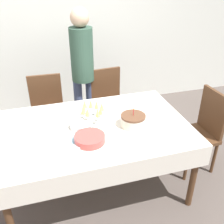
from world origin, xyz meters
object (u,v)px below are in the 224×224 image
Objects in this scene: dining_chair_far_left at (48,110)px; dining_chair_far_right at (108,102)px; birthday_cake at (133,120)px; person_standing at (82,64)px; plate_stack_main at (90,139)px; plate_stack_dessert at (81,125)px; dining_chair_right_end at (202,128)px; champagne_tray at (92,111)px.

dining_chair_far_right is (0.78, -0.00, 0.00)m from dining_chair_far_left.
dining_chair_far_right is at bearing -0.02° from dining_chair_far_left.
birthday_cake is 1.16m from person_standing.
birthday_cake is at bearing -52.96° from dining_chair_far_left.
plate_stack_dessert is (-0.03, 0.25, -0.01)m from plate_stack_main.
dining_chair_far_left is at bearing 127.04° from birthday_cake.
dining_chair_right_end is (0.83, -0.90, 0.00)m from dining_chair_far_right.
person_standing is at bearing 81.41° from plate_stack_main.
plate_stack_dessert is (-0.51, -0.87, 0.27)m from dining_chair_far_right.
plate_stack_main is at bearing -75.09° from dining_chair_far_left.
dining_chair_right_end is 1.26m from champagne_tray.
plate_stack_main is (-0.45, -0.13, -0.03)m from birthday_cake.
dining_chair_far_left is 1.28m from birthday_cake.
dining_chair_right_end reaches higher than champagne_tray.
champagne_tray is at bearing -62.77° from dining_chair_far_left.
champagne_tray is at bearing -95.66° from person_standing.
plate_stack_main is 0.25m from plate_stack_dessert.
dining_chair_right_end reaches higher than plate_stack_dessert.
birthday_cake is (-0.04, -0.99, 0.30)m from dining_chair_far_right.
dining_chair_far_left reaches higher than plate_stack_main.
birthday_cake is at bearing -92.07° from dining_chair_far_right.
person_standing is (0.22, 1.00, 0.24)m from plate_stack_dessert.
plate_stack_dessert is (0.27, -0.87, 0.27)m from dining_chair_far_left.
dining_chair_far_left is 0.56× the size of person_standing.
dining_chair_far_right is 1.26m from plate_stack_main.
champagne_tray is at bearing -116.33° from dining_chair_far_right.
dining_chair_far_left and dining_chair_right_end have the same top height.
dining_chair_far_left is at bearing 179.98° from dining_chair_far_right.
birthday_cake is at bearing -173.83° from dining_chair_right_end.
dining_chair_far_left is 4.03× the size of birthday_cake.
dining_chair_far_right is 1.22m from dining_chair_right_end.
dining_chair_far_right is 3.53× the size of plate_stack_main.
dining_chair_far_right is at bearing 66.74° from plate_stack_main.
birthday_cake is (-0.86, -0.09, 0.30)m from dining_chair_right_end.
dining_chair_far_right is at bearing 63.67° from champagne_tray.
person_standing is at bearing 14.57° from dining_chair_far_left.
person_standing reaches higher than dining_chair_right_end.
dining_chair_far_left is 1.00× the size of dining_chair_far_right.
dining_chair_far_right is 4.40× the size of plate_stack_dessert.
dining_chair_right_end is 4.40× the size of plate_stack_dessert.
plate_stack_dessert is at bearing -120.34° from dining_chair_far_right.
dining_chair_far_left is 1.84m from dining_chair_right_end.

